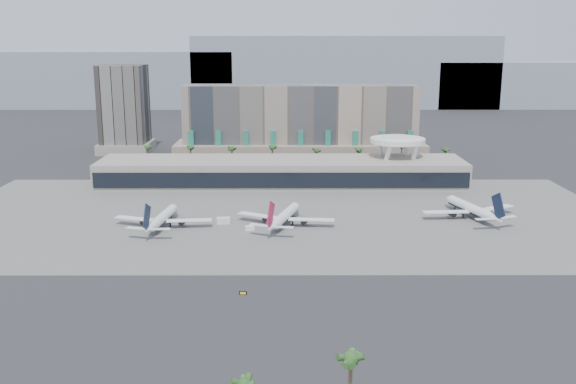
{
  "coord_description": "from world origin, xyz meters",
  "views": [
    {
      "loc": [
        2.35,
        -184.97,
        66.51
      ],
      "look_at": [
        2.85,
        40.0,
        12.95
      ],
      "focal_mm": 40.0,
      "sensor_mm": 36.0,
      "label": 1
    }
  ],
  "objects_px": {
    "service_vehicle_a": "(223,221)",
    "taxiway_sign": "(243,293)",
    "service_vehicle_b": "(250,228)",
    "airliner_left": "(162,218)",
    "airliner_right": "(472,209)",
    "airliner_centre": "(284,216)"
  },
  "relations": [
    {
      "from": "service_vehicle_b",
      "to": "taxiway_sign",
      "type": "xyz_separation_m",
      "value": [
        1.47,
        -59.49,
        -0.35
      ]
    },
    {
      "from": "service_vehicle_a",
      "to": "taxiway_sign",
      "type": "relative_size",
      "value": 2.27
    },
    {
      "from": "airliner_left",
      "to": "taxiway_sign",
      "type": "xyz_separation_m",
      "value": [
        33.66,
        -63.57,
        -2.8
      ]
    },
    {
      "from": "airliner_right",
      "to": "airliner_centre",
      "type": "bearing_deg",
      "value": 171.88
    },
    {
      "from": "airliner_left",
      "to": "taxiway_sign",
      "type": "relative_size",
      "value": 17.47
    },
    {
      "from": "airliner_left",
      "to": "service_vehicle_a",
      "type": "xyz_separation_m",
      "value": [
        21.88,
        4.33,
        -2.09
      ]
    },
    {
      "from": "service_vehicle_a",
      "to": "service_vehicle_b",
      "type": "height_order",
      "value": "service_vehicle_a"
    },
    {
      "from": "airliner_left",
      "to": "service_vehicle_a",
      "type": "distance_m",
      "value": 22.4
    },
    {
      "from": "service_vehicle_a",
      "to": "taxiway_sign",
      "type": "height_order",
      "value": "service_vehicle_a"
    },
    {
      "from": "airliner_left",
      "to": "airliner_right",
      "type": "distance_m",
      "value": 116.84
    },
    {
      "from": "service_vehicle_b",
      "to": "airliner_left",
      "type": "bearing_deg",
      "value": 161.15
    },
    {
      "from": "airliner_right",
      "to": "service_vehicle_b",
      "type": "xyz_separation_m",
      "value": [
        -83.97,
        -16.61,
        -2.65
      ]
    },
    {
      "from": "airliner_right",
      "to": "service_vehicle_b",
      "type": "relative_size",
      "value": 12.07
    },
    {
      "from": "airliner_left",
      "to": "airliner_centre",
      "type": "distance_m",
      "value": 44.58
    },
    {
      "from": "service_vehicle_b",
      "to": "airliner_right",
      "type": "bearing_deg",
      "value": -0.43
    },
    {
      "from": "airliner_left",
      "to": "airliner_centre",
      "type": "height_order",
      "value": "airliner_centre"
    },
    {
      "from": "airliner_centre",
      "to": "service_vehicle_b",
      "type": "relative_size",
      "value": 11.55
    },
    {
      "from": "airliner_left",
      "to": "taxiway_sign",
      "type": "bearing_deg",
      "value": -55.28
    },
    {
      "from": "taxiway_sign",
      "to": "service_vehicle_b",
      "type": "bearing_deg",
      "value": 98.23
    },
    {
      "from": "service_vehicle_a",
      "to": "service_vehicle_b",
      "type": "distance_m",
      "value": 13.32
    },
    {
      "from": "airliner_right",
      "to": "service_vehicle_a",
      "type": "height_order",
      "value": "airliner_right"
    },
    {
      "from": "airliner_left",
      "to": "airliner_centre",
      "type": "xyz_separation_m",
      "value": [
        44.51,
        2.45,
        0.06
      ]
    }
  ]
}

